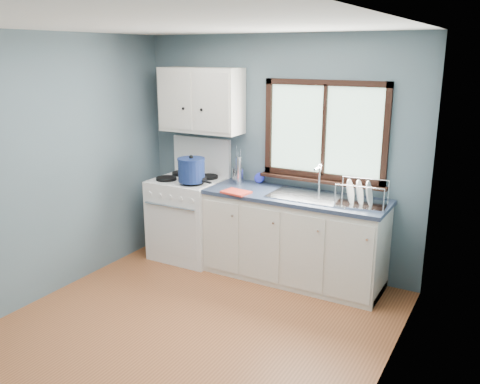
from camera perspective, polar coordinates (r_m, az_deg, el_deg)
The scene contains 18 objects.
floor at distance 4.49m, azimuth -6.45°, elevation -15.84°, with size 3.20×3.60×0.02m, color #9C5830.
ceiling at distance 3.84m, azimuth -7.63°, elevation 18.27°, with size 3.20×3.60×0.02m, color white.
wall_back at distance 5.50m, azimuth 4.20°, elevation 4.28°, with size 3.20×0.02×2.50m, color slate.
wall_left at distance 5.08m, azimuth -21.83°, elevation 2.26°, with size 0.02×3.60×2.50m, color slate.
wall_right at distance 3.33m, azimuth 16.06°, elevation -3.79°, with size 0.02×3.60×2.50m, color slate.
gas_range at distance 5.88m, azimuth -5.78°, elevation -2.66°, with size 0.76×0.69×1.36m.
base_cabinets at distance 5.32m, azimuth 6.03°, elevation -5.61°, with size 1.85×0.60×0.88m.
countertop at distance 5.16m, azimuth 6.18°, elevation -0.53°, with size 1.89×0.64×0.04m, color #222E44.
sink at distance 5.11m, azimuth 8.02°, elevation -1.23°, with size 0.84×0.46×0.44m.
window at distance 5.23m, azimuth 9.41°, elevation 6.03°, with size 1.36×0.10×1.03m.
upper_cabinets at distance 5.68m, azimuth -4.40°, elevation 10.23°, with size 0.95×0.35×0.70m.
skillet at distance 5.52m, azimuth -5.14°, elevation 1.51°, with size 0.43×0.33×0.05m.
stockpot at distance 5.49m, azimuth -5.48°, elevation 2.51°, with size 0.39×0.39×0.29m.
utensil_crock at distance 5.62m, azimuth -0.19°, elevation 1.98°, with size 0.16×0.16×0.40m.
thermos at distance 5.51m, azimuth -0.19°, elevation 2.42°, with size 0.07×0.07×0.30m, color silver.
soap_bottle at distance 5.53m, azimuth 2.13°, elevation 2.36°, with size 0.11×0.11×0.28m, color #2631D6.
dish_towel at distance 5.18m, azimuth -0.44°, elevation -0.02°, with size 0.27×0.20×0.02m, color red.
dish_rack at distance 4.90m, azimuth 13.41°, elevation -0.72°, with size 0.50×0.40×0.24m.
Camera 1 is at (2.29, -3.08, 2.31)m, focal length 38.00 mm.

